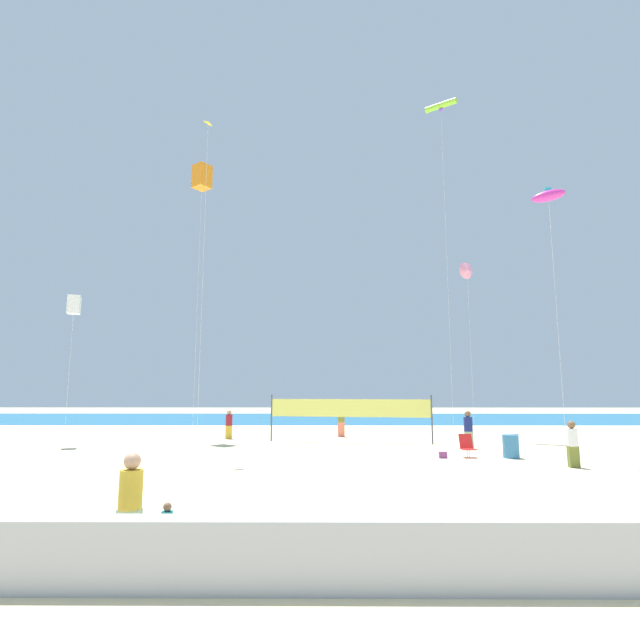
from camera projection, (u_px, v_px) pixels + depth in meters
ground_plane at (278, 468)px, 16.47m from camera, size 120.00×120.00×0.00m
ocean_band at (307, 418)px, 46.72m from camera, size 120.00×20.00×0.01m
boardwalk_ledge at (208, 554)px, 6.41m from camera, size 28.00×0.44×0.92m
mother_figure at (130, 501)px, 7.76m from camera, size 0.37×0.37×1.61m
toddler_figure at (167, 527)px, 7.79m from camera, size 0.19×0.19×0.81m
beachgoer_navy_shirt at (468, 428)px, 22.05m from camera, size 0.39×0.39×1.70m
beachgoer_white_shirt at (572, 442)px, 16.70m from camera, size 0.36×0.36×1.57m
beachgoer_maroon_shirt at (229, 423)px, 26.63m from camera, size 0.36×0.36×1.57m
beachgoer_olive_shirt at (341, 420)px, 27.91m from camera, size 0.41×0.41×1.79m
folding_beach_chair at (467, 445)px, 19.27m from camera, size 0.52×0.65×0.89m
trash_barrel at (511, 446)px, 19.00m from camera, size 0.61×0.61×0.89m
volleyball_net at (349, 410)px, 24.86m from camera, size 8.20×1.63×2.40m
beach_handbag at (443, 455)px, 18.90m from camera, size 0.31×0.15×0.25m
kite_orange_box at (202, 177)px, 29.15m from camera, size 1.24×1.24×16.05m
kite_lime_tube at (441, 107)px, 31.67m from camera, size 1.93×1.46×21.27m
kite_white_box at (74, 305)px, 24.54m from camera, size 0.75×0.75×7.39m
kite_pink_delta at (467, 271)px, 33.46m from camera, size 1.17×0.75×11.44m
kite_yellow_diamond at (208, 139)px, 21.64m from camera, size 0.54×0.55×14.67m
kite_magenta_inflatable at (548, 196)px, 19.95m from camera, size 1.43×0.84×10.91m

